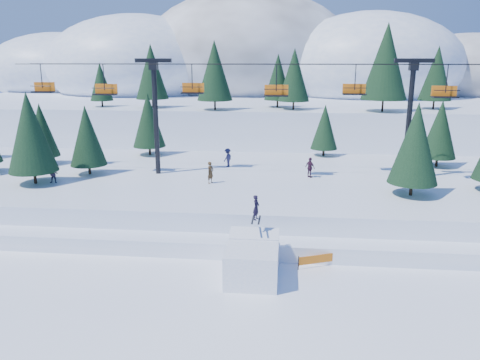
# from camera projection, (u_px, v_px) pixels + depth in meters

# --- Properties ---
(ground) EXTENTS (160.00, 160.00, 0.00)m
(ground) POSITION_uv_depth(u_px,v_px,m) (232.00, 300.00, 25.54)
(ground) COLOR white
(ground) RESTS_ON ground
(mid_shelf) EXTENTS (70.00, 22.00, 2.50)m
(mid_shelf) POSITION_uv_depth(u_px,v_px,m) (255.00, 189.00, 42.55)
(mid_shelf) COLOR white
(mid_shelf) RESTS_ON ground
(berm) EXTENTS (70.00, 6.00, 1.10)m
(berm) POSITION_uv_depth(u_px,v_px,m) (246.00, 236.00, 33.10)
(berm) COLOR white
(berm) RESTS_ON ground
(mountain_ridge) EXTENTS (119.00, 60.45, 26.46)m
(mountain_ridge) POSITION_uv_depth(u_px,v_px,m) (250.00, 74.00, 94.21)
(mountain_ridge) COLOR white
(mountain_ridge) RESTS_ON ground
(jump_kicker) EXTENTS (3.06, 4.31, 4.74)m
(jump_kicker) POSITION_uv_depth(u_px,v_px,m) (252.00, 260.00, 27.78)
(jump_kicker) COLOR white
(jump_kicker) RESTS_ON ground
(chairlift) EXTENTS (46.02, 3.21, 10.28)m
(chairlift) POSITION_uv_depth(u_px,v_px,m) (266.00, 99.00, 40.48)
(chairlift) COLOR black
(chairlift) RESTS_ON mid_shelf
(conifer_stand) EXTENTS (62.43, 18.03, 8.97)m
(conifer_stand) POSITION_uv_depth(u_px,v_px,m) (313.00, 130.00, 41.01)
(conifer_stand) COLOR black
(conifer_stand) RESTS_ON mid_shelf
(distant_skiers) EXTENTS (30.49, 8.72, 1.86)m
(distant_skiers) POSITION_uv_depth(u_px,v_px,m) (237.00, 165.00, 42.37)
(distant_skiers) COLOR #442F19
(distant_skiers) RESTS_ON mid_shelf
(banner_near) EXTENTS (2.65, 1.13, 0.90)m
(banner_near) POSITION_uv_depth(u_px,v_px,m) (319.00, 259.00, 29.40)
(banner_near) COLOR black
(banner_near) RESTS_ON ground
(banner_far) EXTENTS (2.81, 0.61, 0.90)m
(banner_far) POSITION_uv_depth(u_px,v_px,m) (385.00, 251.00, 30.63)
(banner_far) COLOR black
(banner_far) RESTS_ON ground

